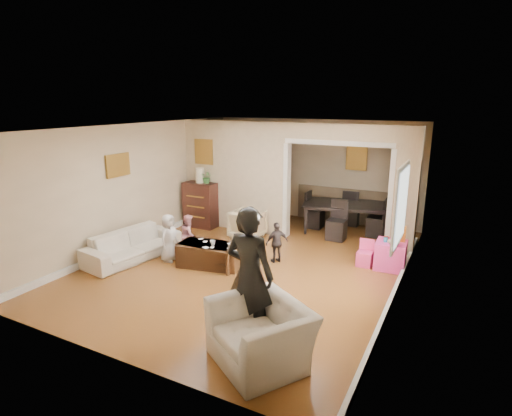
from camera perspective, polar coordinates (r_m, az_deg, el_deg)
The scene contains 27 objects.
floor at distance 8.11m, azimuth -0.65°, elevation -7.51°, with size 7.00×7.00×0.00m, color #A05E29.
partition_left at distance 9.91m, azimuth -2.83°, elevation 4.42°, with size 2.75×0.18×2.60m, color beige.
partition_right at distance 8.68m, azimuth 19.77°, elevation 2.08°, with size 0.55×0.18×2.60m, color beige.
partition_header at distance 8.79m, azimuth 11.41°, elevation 10.24°, with size 2.22×0.18×0.35m, color beige.
window_pane at distance 6.46m, azimuth 19.45°, elevation 0.27°, with size 0.03×0.95×1.10m, color white.
framed_art_partition at distance 10.18m, azimuth -7.22°, elevation 7.73°, with size 0.45×0.03×0.55m, color brown.
framed_art_sofa_wall at distance 8.76m, azimuth -18.55°, elevation 5.63°, with size 0.03×0.55×0.40m, color brown.
framed_art_alcove at distance 10.45m, azimuth 13.74°, elevation 6.77°, with size 0.45×0.03×0.55m, color brown.
sofa at distance 8.55m, azimuth -16.68°, elevation -4.93°, with size 1.94×0.76×0.57m, color silver.
armchair_back at distance 9.43m, azimuth -1.17°, elevation -2.22°, with size 0.69×0.70×0.64m, color tan.
armchair_front at distance 5.13m, azimuth 0.66°, elevation -17.05°, with size 1.13×0.98×0.73m, color silver.
dresser at distance 10.30m, azimuth -7.61°, elevation 0.47°, with size 0.81×0.46×1.11m, color black.
table_lamp at distance 10.14m, azimuth -7.75°, elevation 4.51°, with size 0.22×0.22×0.36m, color beige.
potted_plant at distance 10.04m, azimuth -6.81°, elevation 4.28°, with size 0.28×0.24×0.31m, color #407E38.
coffee_table at distance 7.93m, azimuth -6.37°, elevation -6.44°, with size 1.17×0.58×0.44m, color #382111.
coffee_cup at distance 7.74m, azimuth -6.01°, elevation -4.84°, with size 0.10×0.10×0.10m, color silver.
play_table at distance 8.15m, azimuth 18.10°, elevation -6.20°, with size 0.54×0.54×0.52m, color #FB42AF.
cereal_box at distance 8.10m, azimuth 19.29°, elevation -3.37°, with size 0.20×0.07×0.30m, color gold.
cyan_cup at distance 8.02m, azimuth 17.51°, elevation -4.22°, with size 0.08×0.08×0.08m, color teal.
toy_block at distance 8.19m, azimuth 17.58°, elevation -3.95°, with size 0.08×0.06×0.05m, color red.
play_bowl at distance 7.94m, azimuth 18.48°, elevation -4.59°, with size 0.22×0.22×0.05m, color white.
dining_table at distance 10.06m, azimuth 12.14°, elevation -1.33°, with size 1.96×1.09×0.69m, color black.
adult_person at distance 5.31m, azimuth -0.90°, elevation -9.28°, with size 0.66×0.44×1.82m, color black.
child_kneel_a at distance 8.21m, azimuth -11.96°, elevation -4.06°, with size 0.46×0.30×0.94m, color silver.
child_kneel_b at distance 8.47m, azimuth -9.24°, elevation -3.68°, with size 0.41×0.32×0.84m, color #CF818B.
child_toddler at distance 8.00m, azimuth 2.90°, elevation -4.77°, with size 0.47×0.20×0.80m, color black.
craft_papers at distance 7.80m, azimuth -5.80°, elevation -5.05°, with size 0.88×0.52×0.00m.
Camera 1 is at (3.52, -6.63, 3.07)m, focal length 28.93 mm.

